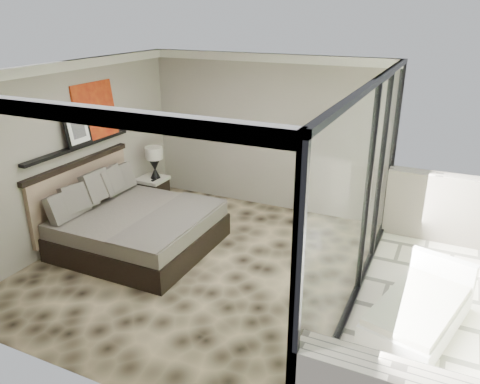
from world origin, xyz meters
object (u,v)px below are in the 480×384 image
at_px(bed, 133,225).
at_px(lounger, 419,311).
at_px(nightstand, 153,191).
at_px(table_lamp, 154,158).

relative_size(bed, lounger, 1.26).
xyz_separation_m(nightstand, lounger, (5.01, -1.80, -0.06)).
bearing_deg(bed, lounger, -2.89).
bearing_deg(table_lamp, bed, -67.02).
relative_size(bed, nightstand, 4.34).
distance_m(bed, nightstand, 1.75).
height_order(nightstand, lounger, lounger).
xyz_separation_m(table_lamp, lounger, (4.95, -1.82, -0.71)).
height_order(bed, table_lamp, bed).
bearing_deg(bed, table_lamp, 112.98).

